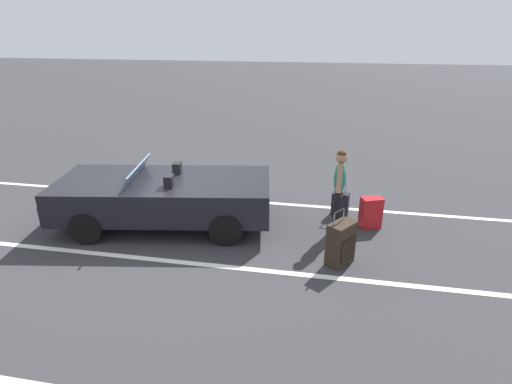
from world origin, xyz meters
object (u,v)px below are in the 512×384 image
(traveler_person, at_px, (339,188))
(suitcase_small_carryon, at_px, (340,204))
(suitcase_medium_bright, at_px, (371,213))
(convertible_car, at_px, (154,196))
(suitcase_large_black, at_px, (341,244))

(traveler_person, bearing_deg, suitcase_small_carryon, -91.42)
(suitcase_medium_bright, bearing_deg, suitcase_small_carryon, -149.41)
(suitcase_medium_bright, bearing_deg, convertible_car, -103.35)
(convertible_car, xyz_separation_m, suitcase_medium_bright, (-4.21, -0.60, -0.28))
(suitcase_large_black, bearing_deg, convertible_car, -158.04)
(convertible_car, relative_size, suitcase_medium_bright, 7.04)
(convertible_car, height_order, suitcase_large_black, convertible_car)
(suitcase_small_carryon, bearing_deg, convertible_car, 118.72)
(convertible_car, height_order, traveler_person, traveler_person)
(convertible_car, xyz_separation_m, traveler_person, (-3.55, -0.24, 0.34))
(suitcase_large_black, relative_size, suitcase_medium_bright, 1.53)
(suitcase_large_black, bearing_deg, suitcase_medium_bright, 102.87)
(suitcase_medium_bright, distance_m, traveler_person, 0.98)
(suitcase_large_black, xyz_separation_m, suitcase_medium_bright, (-0.59, -1.45, -0.06))
(suitcase_large_black, distance_m, suitcase_medium_bright, 1.57)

